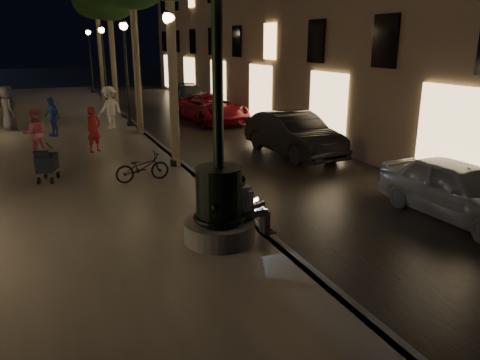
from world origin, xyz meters
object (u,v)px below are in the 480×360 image
lamp_curb_d (90,52)px  bicycle (142,167)px  car_second (293,134)px  fountain_lamppost (219,192)px  stroller (47,163)px  lamp_curb_b (126,59)px  pedestrian_pink (35,133)px  lamp_curb_a (171,68)px  seated_man_laptop (248,204)px  pedestrian_red (94,130)px  lamp_curb_c (103,55)px  car_rear (189,97)px  pedestrian_white (110,107)px  car_third (213,108)px  car_front (458,190)px  pedestrian_dark (8,108)px  pedestrian_blue (52,117)px  tree_far (96,1)px

lamp_curb_d → bicycle: bearing=-92.9°
car_second → fountain_lamppost: bearing=-132.6°
fountain_lamppost → stroller: size_ratio=4.89×
lamp_curb_b → pedestrian_pink: size_ratio=2.86×
lamp_curb_b → lamp_curb_a: bearing=-90.0°
seated_man_laptop → pedestrian_red: (-2.01, 8.99, 0.12)m
lamp_curb_a → lamp_curb_c: 16.00m
car_rear → pedestrian_white: bearing=-126.1°
stroller → car_third: (8.04, 8.85, -0.02)m
car_front → bicycle: 8.16m
lamp_curb_c → pedestrian_dark: size_ratio=2.45×
lamp_curb_b → car_front: lamp_curb_b is taller
lamp_curb_c → car_rear: 5.68m
pedestrian_pink → bicycle: pedestrian_pink is taller
pedestrian_pink → pedestrian_blue: 3.87m
seated_man_laptop → pedestrian_pink: size_ratio=0.77×
bicycle → lamp_curb_c: bearing=-8.2°
lamp_curb_d → pedestrian_red: lamp_curb_d is taller
lamp_curb_a → pedestrian_white: (-0.91, 7.65, -2.09)m
fountain_lamppost → lamp_curb_c: 22.10m
fountain_lamppost → car_second: bearing=51.3°
tree_far → lamp_curb_d: size_ratio=1.56×
pedestrian_red → stroller: bearing=-150.1°
seated_man_laptop → lamp_curb_b: (0.09, 14.00, 2.35)m
seated_man_laptop → car_third: seated_man_laptop is taller
lamp_curb_a → pedestrian_dark: lamp_curb_a is taller
stroller → bicycle: stroller is taller
pedestrian_red → car_second: bearing=-53.2°
tree_far → lamp_curb_b: (-0.08, -10.00, -3.20)m
lamp_curb_d → pedestrian_dark: 16.09m
seated_man_laptop → lamp_curb_a: 6.44m
lamp_curb_c → lamp_curb_a: bearing=-90.0°
seated_man_laptop → lamp_curb_b: lamp_curb_b is taller
lamp_curb_a → stroller: lamp_curb_a is taller
car_rear → pedestrian_red: bearing=-116.5°
lamp_curb_a → car_second: size_ratio=1.03×
pedestrian_white → lamp_curb_b: bearing=168.7°
car_rear → pedestrian_blue: pedestrian_blue is taller
seated_man_laptop → lamp_curb_c: size_ratio=0.27×
fountain_lamppost → pedestrian_dark: size_ratio=2.65×
tree_far → pedestrian_red: bearing=-98.3°
car_front → pedestrian_blue: size_ratio=2.51×
car_second → car_third: (-0.31, 7.91, -0.06)m
lamp_curb_b → tree_far: bearing=89.5°
car_front → pedestrian_blue: pedestrian_blue is taller
pedestrian_pink → lamp_curb_b: bearing=-132.8°
pedestrian_red → pedestrian_pink: 1.91m
lamp_curb_c → pedestrian_red: 13.37m
pedestrian_pink → pedestrian_red: bearing=179.0°
lamp_curb_a → pedestrian_white: 7.98m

